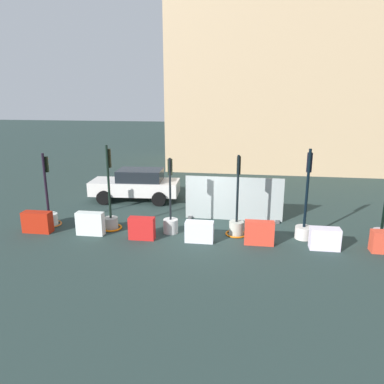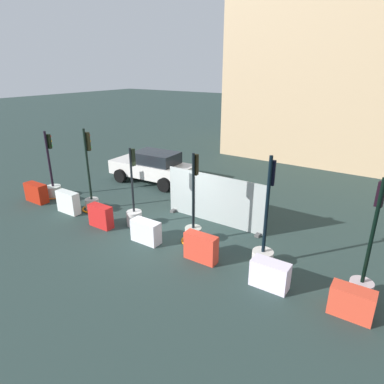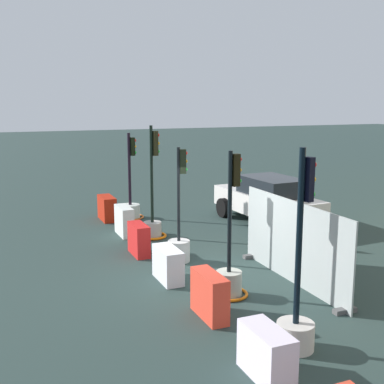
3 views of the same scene
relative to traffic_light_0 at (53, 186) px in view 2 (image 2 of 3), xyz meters
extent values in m
plane|color=#263734|center=(6.53, 0.06, -0.47)|extent=(120.00, 120.00, 0.00)
cylinder|color=silver|center=(0.00, -0.01, -0.23)|extent=(0.68, 0.68, 0.49)
cylinder|color=black|center=(0.00, -0.01, 1.30)|extent=(0.10, 0.10, 2.57)
cube|color=black|center=(0.02, 0.11, 2.10)|extent=(0.20, 0.17, 0.64)
sphere|color=red|center=(0.04, 0.19, 2.32)|extent=(0.11, 0.11, 0.11)
sphere|color=orange|center=(0.04, 0.19, 2.10)|extent=(0.11, 0.11, 0.11)
sphere|color=green|center=(0.04, 0.19, 1.89)|extent=(0.11, 0.11, 0.11)
torus|color=orange|center=(0.00, -0.01, -0.44)|extent=(0.97, 0.97, 0.06)
cylinder|color=#ADAAA4|center=(2.73, -0.05, -0.23)|extent=(0.56, 0.56, 0.48)
cylinder|color=black|center=(2.73, -0.05, 1.49)|extent=(0.09, 0.09, 2.97)
cube|color=black|center=(2.75, 0.07, 2.43)|extent=(0.18, 0.17, 0.74)
sphere|color=red|center=(2.76, 0.16, 2.68)|extent=(0.10, 0.10, 0.10)
sphere|color=orange|center=(2.76, 0.16, 2.43)|extent=(0.10, 0.10, 0.10)
sphere|color=green|center=(2.76, 0.16, 2.19)|extent=(0.10, 0.10, 0.10)
torus|color=orange|center=(2.73, -0.05, -0.43)|extent=(0.87, 0.87, 0.08)
cylinder|color=beige|center=(5.24, -0.12, -0.19)|extent=(0.58, 0.58, 0.56)
cylinder|color=black|center=(5.24, -0.12, 1.31)|extent=(0.08, 0.08, 2.45)
cube|color=black|center=(5.23, 0.00, 2.17)|extent=(0.16, 0.17, 0.63)
sphere|color=red|center=(5.22, 0.09, 2.38)|extent=(0.09, 0.09, 0.09)
sphere|color=orange|center=(5.22, 0.09, 2.17)|extent=(0.09, 0.09, 0.09)
sphere|color=green|center=(5.22, 0.09, 1.96)|extent=(0.09, 0.09, 0.09)
cylinder|color=#AAAC9E|center=(7.84, 0.06, -0.20)|extent=(0.57, 0.57, 0.54)
cylinder|color=black|center=(7.84, 0.06, 1.38)|extent=(0.09, 0.09, 2.62)
cube|color=black|center=(7.84, 0.18, 2.27)|extent=(0.15, 0.16, 0.68)
sphere|color=red|center=(7.85, 0.27, 2.50)|extent=(0.09, 0.09, 0.09)
sphere|color=orange|center=(7.85, 0.27, 2.27)|extent=(0.09, 0.09, 0.09)
sphere|color=green|center=(7.85, 0.27, 2.05)|extent=(0.09, 0.09, 0.09)
torus|color=orange|center=(7.84, 0.06, -0.44)|extent=(0.85, 0.85, 0.07)
cylinder|color=beige|center=(10.39, 0.07, -0.24)|extent=(0.64, 0.64, 0.47)
cylinder|color=black|center=(10.39, 0.07, 1.49)|extent=(0.10, 0.10, 2.98)
cube|color=black|center=(10.41, 0.18, 2.46)|extent=(0.18, 0.15, 0.72)
sphere|color=red|center=(10.43, 0.25, 2.70)|extent=(0.10, 0.10, 0.10)
sphere|color=orange|center=(10.43, 0.25, 2.46)|extent=(0.10, 0.10, 0.10)
sphere|color=green|center=(10.43, 0.25, 2.22)|extent=(0.10, 0.10, 0.10)
cylinder|color=#BAA6AB|center=(13.13, -0.01, -0.21)|extent=(0.58, 0.58, 0.53)
cylinder|color=black|center=(13.13, -0.01, 1.47)|extent=(0.09, 0.09, 2.82)
cube|color=black|center=(13.11, 0.10, 2.43)|extent=(0.19, 0.17, 0.62)
sphere|color=red|center=(13.10, 0.19, 2.63)|extent=(0.11, 0.11, 0.11)
sphere|color=orange|center=(13.10, 0.19, 2.43)|extent=(0.11, 0.11, 0.11)
sphere|color=green|center=(13.10, 0.19, 2.22)|extent=(0.11, 0.11, 0.11)
cube|color=#AE1F0D|center=(-0.02, -0.85, -0.05)|extent=(1.14, 0.45, 0.84)
cube|color=silver|center=(2.18, -0.79, -0.02)|extent=(1.08, 0.37, 0.91)
cube|color=red|center=(4.30, -0.93, -0.04)|extent=(0.98, 0.38, 0.86)
cube|color=silver|center=(6.49, -0.86, -0.08)|extent=(1.06, 0.45, 0.79)
cube|color=red|center=(8.69, -0.78, -0.03)|extent=(1.07, 0.38, 0.89)
cube|color=silver|center=(10.98, -0.86, -0.08)|extent=(1.04, 0.48, 0.79)
cube|color=#DA422B|center=(13.04, -0.82, -0.09)|extent=(1.01, 0.48, 0.77)
cube|color=silver|center=(2.46, 4.17, 0.22)|extent=(4.60, 1.98, 0.70)
cube|color=black|center=(2.75, 4.19, 0.86)|extent=(2.33, 1.62, 0.58)
cylinder|color=black|center=(1.13, 3.19, -0.13)|extent=(0.71, 0.33, 0.69)
cylinder|color=black|center=(1.01, 4.97, -0.13)|extent=(0.71, 0.33, 0.69)
cylinder|color=black|center=(3.91, 3.37, -0.13)|extent=(0.71, 0.33, 0.69)
cylinder|color=black|center=(3.80, 5.16, -0.13)|extent=(0.71, 0.33, 0.69)
cube|color=tan|center=(10.24, 15.16, 6.71)|extent=(15.62, 7.48, 14.37)
cube|color=#9EA7A5|center=(7.64, 1.80, 0.49)|extent=(4.22, 0.04, 1.92)
cube|color=#4C4C4C|center=(5.74, 1.80, -0.42)|extent=(0.16, 0.50, 0.10)
cube|color=#4C4C4C|center=(9.54, 1.80, -0.42)|extent=(0.16, 0.50, 0.10)
camera|label=1|loc=(8.14, -13.52, 4.87)|focal=34.24mm
camera|label=2|loc=(13.53, -8.39, 5.24)|focal=31.07mm
camera|label=3|loc=(17.02, -4.54, 3.72)|focal=46.54mm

